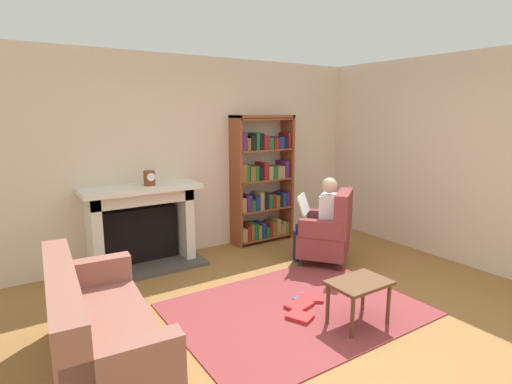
# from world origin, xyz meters

# --- Properties ---
(ground) EXTENTS (14.00, 14.00, 0.00)m
(ground) POSITION_xyz_m (0.00, 0.00, 0.00)
(ground) COLOR olive
(back_wall) EXTENTS (5.60, 0.10, 2.70)m
(back_wall) POSITION_xyz_m (0.00, 2.55, 1.35)
(back_wall) COLOR beige
(back_wall) RESTS_ON ground
(side_wall_right) EXTENTS (0.10, 5.20, 2.70)m
(side_wall_right) POSITION_xyz_m (2.65, 1.25, 1.35)
(side_wall_right) COLOR beige
(side_wall_right) RESTS_ON ground
(area_rug) EXTENTS (2.40, 1.80, 0.01)m
(area_rug) POSITION_xyz_m (0.00, 0.30, 0.01)
(area_rug) COLOR brown
(area_rug) RESTS_ON ground
(fireplace) EXTENTS (1.46, 0.64, 1.07)m
(fireplace) POSITION_xyz_m (-0.92, 2.30, 0.57)
(fireplace) COLOR #4C4742
(fireplace) RESTS_ON ground
(mantel_clock) EXTENTS (0.14, 0.14, 0.18)m
(mantel_clock) POSITION_xyz_m (-0.82, 2.20, 1.16)
(mantel_clock) COLOR brown
(mantel_clock) RESTS_ON fireplace
(bookshelf) EXTENTS (0.97, 0.32, 1.92)m
(bookshelf) POSITION_xyz_m (0.95, 2.33, 0.93)
(bookshelf) COLOR brown
(bookshelf) RESTS_ON ground
(armchair_reading) EXTENTS (0.89, 0.88, 0.97)m
(armchair_reading) POSITION_xyz_m (1.16, 1.08, 0.42)
(armchair_reading) COLOR #331E14
(armchair_reading) RESTS_ON ground
(seated_reader) EXTENTS (0.57, 0.59, 1.14)m
(seated_reader) POSITION_xyz_m (1.09, 1.17, 0.62)
(seated_reader) COLOR white
(seated_reader) RESTS_ON ground
(sofa_floral) EXTENTS (0.84, 1.75, 0.85)m
(sofa_floral) POSITION_xyz_m (-1.88, 0.34, 0.32)
(sofa_floral) COLOR #945C4F
(sofa_floral) RESTS_ON ground
(side_table) EXTENTS (0.56, 0.39, 0.43)m
(side_table) POSITION_xyz_m (0.31, -0.23, 0.36)
(side_table) COLOR brown
(side_table) RESTS_ON ground
(scattered_books) EXTENTS (0.64, 0.55, 0.04)m
(scattered_books) POSITION_xyz_m (0.08, 0.30, 0.03)
(scattered_books) COLOR red
(scattered_books) RESTS_ON area_rug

